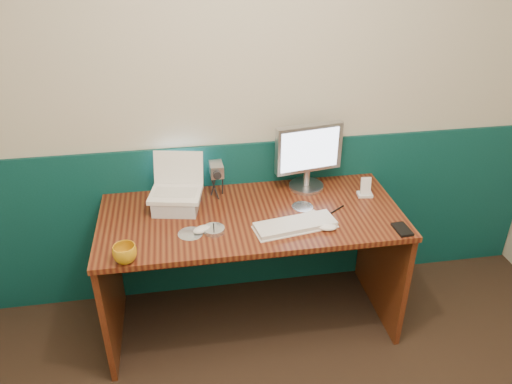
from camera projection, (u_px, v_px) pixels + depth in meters
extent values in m
cube|color=beige|center=(264.00, 100.00, 2.73)|extent=(3.50, 0.04, 2.50)
cube|color=#083733|center=(263.00, 216.00, 3.09)|extent=(3.48, 0.02, 1.00)
cube|color=#3C120B|center=(252.00, 270.00, 2.82)|extent=(1.60, 0.70, 0.75)
cube|color=silver|center=(176.00, 203.00, 2.67)|extent=(0.27, 0.24, 0.08)
cube|color=white|center=(295.00, 225.00, 2.53)|extent=(0.43, 0.20, 0.02)
ellipsoid|color=white|center=(327.00, 227.00, 2.51)|extent=(0.11, 0.08, 0.03)
ellipsoid|color=silver|center=(202.00, 229.00, 2.49)|extent=(0.11, 0.09, 0.03)
imported|color=#C78912|center=(125.00, 254.00, 2.27)|extent=(0.12, 0.12, 0.09)
cylinder|color=silver|center=(214.00, 230.00, 2.49)|extent=(0.11, 0.11, 0.02)
cylinder|color=#B6C0C7|center=(191.00, 234.00, 2.48)|extent=(0.13, 0.13, 0.00)
cylinder|color=silver|center=(302.00, 206.00, 2.71)|extent=(0.12, 0.12, 0.00)
cylinder|color=black|center=(336.00, 210.00, 2.67)|extent=(0.11, 0.08, 0.01)
cube|color=white|center=(309.00, 217.00, 2.61)|extent=(0.16, 0.14, 0.00)
cube|color=white|center=(365.00, 194.00, 2.81)|extent=(0.09, 0.07, 0.02)
cube|color=white|center=(366.00, 186.00, 2.78)|extent=(0.06, 0.03, 0.10)
cube|color=black|center=(402.00, 229.00, 2.50)|extent=(0.08, 0.12, 0.01)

